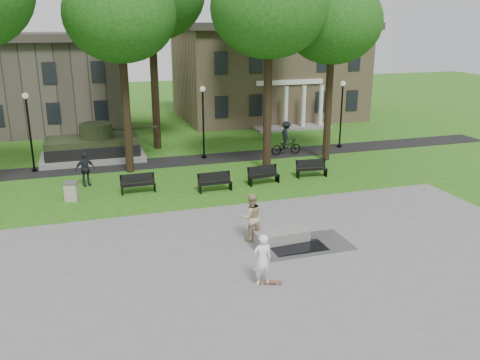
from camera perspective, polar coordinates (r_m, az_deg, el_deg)
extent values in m
plane|color=#295A15|center=(22.39, 2.21, -5.27)|extent=(120.00, 120.00, 0.00)
cube|color=gray|center=(18.21, 7.62, -10.94)|extent=(22.00, 16.00, 0.02)
cube|color=black|center=(33.34, -4.77, 2.29)|extent=(44.00, 2.60, 0.01)
cube|color=#9E8460|center=(48.76, 3.04, 11.83)|extent=(16.00, 11.00, 8.00)
cube|color=#38332D|center=(48.54, 3.12, 16.88)|extent=(17.00, 12.00, 0.60)
cube|color=silver|center=(43.70, 5.61, 10.88)|extent=(6.00, 0.30, 0.40)
cube|color=#4C443D|center=(46.38, -22.70, 9.77)|extent=(15.00, 10.00, 7.20)
cylinder|color=black|center=(30.40, -12.68, 8.18)|extent=(0.48, 0.48, 8.00)
ellipsoid|color=#16440F|center=(30.06, -13.33, 17.62)|extent=(6.20, 6.20, 5.27)
cylinder|color=black|center=(30.20, 3.12, 8.82)|extent=(0.50, 0.50, 8.32)
ellipsoid|color=#16440F|center=(29.89, 3.29, 18.73)|extent=(6.60, 6.60, 5.61)
cylinder|color=black|center=(32.97, 9.92, 8.73)|extent=(0.46, 0.46, 7.68)
ellipsoid|color=#16440F|center=(32.63, 10.37, 17.09)|extent=(6.00, 6.00, 5.10)
cylinder|color=black|center=(36.02, -9.57, 10.74)|extent=(0.54, 0.54, 9.28)
cylinder|color=black|center=(38.65, 3.12, 10.89)|extent=(0.50, 0.50, 8.64)
ellipsoid|color=#16440F|center=(38.44, 3.26, 18.92)|extent=(6.40, 6.40, 5.44)
cylinder|color=black|center=(32.51, -22.49, 4.62)|extent=(0.12, 0.12, 4.40)
sphere|color=silver|center=(32.13, -22.97, 8.71)|extent=(0.36, 0.36, 0.36)
cylinder|color=black|center=(32.99, -22.07, 1.03)|extent=(0.32, 0.32, 0.16)
cylinder|color=black|center=(33.25, -4.13, 6.15)|extent=(0.12, 0.12, 4.40)
sphere|color=silver|center=(32.88, -4.22, 10.17)|extent=(0.36, 0.36, 0.36)
cylinder|color=black|center=(33.72, -4.06, 2.61)|extent=(0.32, 0.32, 0.16)
cylinder|color=black|center=(36.83, 11.28, 6.94)|extent=(0.12, 0.12, 4.40)
sphere|color=silver|center=(36.50, 11.49, 10.57)|extent=(0.36, 0.36, 0.36)
cylinder|color=black|center=(37.26, 11.09, 3.74)|extent=(0.32, 0.32, 0.16)
cube|color=gray|center=(34.48, -16.13, 2.50)|extent=(6.50, 3.40, 0.40)
cube|color=#2C361C|center=(34.30, -16.23, 3.71)|extent=(5.80, 2.80, 1.10)
cube|color=black|center=(33.03, -16.12, 2.86)|extent=(5.80, 0.35, 0.70)
cube|color=black|center=(35.66, -16.28, 3.87)|extent=(5.80, 0.35, 0.70)
cylinder|color=#2C361C|center=(34.10, -15.87, 5.39)|extent=(2.10, 2.10, 0.90)
cylinder|color=#2C361C|center=(34.24, -12.01, 5.71)|extent=(3.20, 0.18, 0.18)
cube|color=black|center=(20.48, 6.59, -7.54)|extent=(2.20, 1.20, 0.00)
cube|color=gray|center=(20.95, 4.62, -6.22)|extent=(2.26, 1.15, 0.45)
cube|color=brown|center=(17.74, 3.38, -11.45)|extent=(0.80, 0.45, 0.07)
imported|color=white|center=(17.30, 2.53, -8.93)|extent=(0.67, 0.44, 1.83)
imported|color=tan|center=(20.66, 1.24, -4.17)|extent=(1.01, 0.80, 2.01)
imported|color=#20232A|center=(28.91, -17.02, 1.16)|extent=(1.19, 0.79, 1.88)
imported|color=black|center=(34.58, 5.19, 3.75)|extent=(2.10, 0.74, 1.10)
imported|color=black|center=(34.40, 5.22, 5.07)|extent=(0.69, 1.19, 1.83)
cube|color=black|center=(27.11, -11.37, -0.53)|extent=(1.81, 0.48, 0.05)
cube|color=black|center=(27.23, -11.46, 0.20)|extent=(1.80, 0.18, 0.50)
cube|color=black|center=(27.11, -13.12, -1.15)|extent=(0.07, 0.45, 0.45)
cube|color=black|center=(27.27, -9.57, -0.82)|extent=(0.07, 0.45, 0.45)
cube|color=black|center=(26.88, -2.81, -0.36)|extent=(1.81, 0.50, 0.05)
cube|color=black|center=(26.99, -2.94, 0.38)|extent=(1.80, 0.21, 0.50)
cube|color=black|center=(26.76, -4.56, -0.99)|extent=(0.07, 0.45, 0.45)
cube|color=black|center=(27.17, -1.07, -0.65)|extent=(0.07, 0.45, 0.45)
cube|color=black|center=(28.10, 2.70, 0.43)|extent=(1.84, 0.67, 0.05)
cube|color=black|center=(28.22, 2.55, 1.14)|extent=(1.80, 0.38, 0.50)
cube|color=black|center=(27.90, 1.05, -0.17)|extent=(0.12, 0.45, 0.45)
cube|color=black|center=(28.47, 4.29, 0.14)|extent=(0.12, 0.45, 0.45)
cube|color=black|center=(29.65, 8.06, 1.17)|extent=(1.83, 0.60, 0.05)
cube|color=black|center=(29.76, 7.91, 1.84)|extent=(1.81, 0.31, 0.50)
cube|color=black|center=(29.37, 6.55, 0.62)|extent=(0.10, 0.45, 0.45)
cube|color=black|center=(30.08, 9.51, 0.89)|extent=(0.10, 0.45, 0.45)
cube|color=#B1A592|center=(26.86, -18.41, -1.26)|extent=(0.71, 0.71, 0.90)
cube|color=#4C4C4C|center=(26.72, -18.50, -0.29)|extent=(0.78, 0.78, 0.06)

